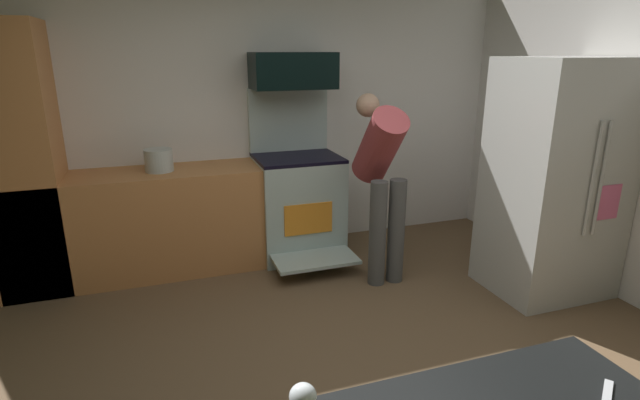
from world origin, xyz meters
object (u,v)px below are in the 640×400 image
refrigerator (555,180)px  person_cook (381,173)px  wine_glass_mid (303,399)px  stock_pot (159,160)px  oven_range (298,202)px  microwave (293,71)px

refrigerator → person_cook: 1.34m
refrigerator → wine_glass_mid: (-2.61, -1.87, 0.11)m
refrigerator → wine_glass_mid: 3.21m
person_cook → refrigerator: bearing=-29.1°
refrigerator → stock_pot: bearing=154.9°
oven_range → stock_pot: size_ratio=6.63×
microwave → wine_glass_mid: 3.50m
person_cook → stock_pot: 1.86m
microwave → person_cook: microwave is taller
wine_glass_mid → microwave: bearing=74.4°
refrigerator → stock_pot: 3.20m
person_cook → microwave: bearing=123.4°
microwave → wine_glass_mid: bearing=-105.6°
oven_range → refrigerator: refrigerator is taller
wine_glass_mid → oven_range: bearing=74.0°
microwave → refrigerator: 2.35m
microwave → stock_pot: 1.40m
microwave → person_cook: (0.52, -0.78, -0.79)m
wine_glass_mid → refrigerator: bearing=35.6°
microwave → stock_pot: microwave is taller
oven_range → stock_pot: oven_range is taller
refrigerator → person_cook: (-1.17, 0.65, -0.00)m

